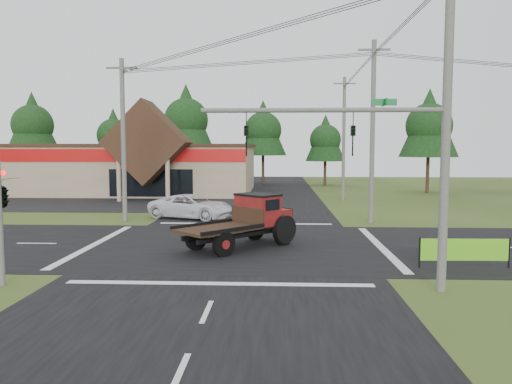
{
  "coord_description": "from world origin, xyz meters",
  "views": [
    {
      "loc": [
        2.07,
        -24.04,
        4.75
      ],
      "look_at": [
        0.75,
        5.08,
        2.2
      ],
      "focal_mm": 35.0,
      "sensor_mm": 36.0,
      "label": 1
    }
  ],
  "objects": [
    {
      "name": "utility_pole_n",
      "position": [
        8.0,
        22.0,
        5.74
      ],
      "size": [
        2.0,
        0.3,
        11.2
      ],
      "color": "#595651",
      "rests_on": "ground"
    },
    {
      "name": "parking_apron",
      "position": [
        -14.0,
        19.0,
        0.01
      ],
      "size": [
        28.0,
        14.0,
        0.02
      ],
      "primitive_type": "cube",
      "color": "black",
      "rests_on": "ground"
    },
    {
      "name": "utility_pole_ne",
      "position": [
        8.0,
        8.0,
        5.89
      ],
      "size": [
        2.0,
        0.3,
        11.5
      ],
      "color": "#595651",
      "rests_on": "ground"
    },
    {
      "name": "tree_row_b",
      "position": [
        -20.0,
        42.0,
        6.7
      ],
      "size": [
        5.6,
        5.6,
        10.1
      ],
      "color": "#332316",
      "rests_on": "ground"
    },
    {
      "name": "tree_row_a",
      "position": [
        -30.0,
        40.0,
        8.05
      ],
      "size": [
        6.72,
        6.72,
        12.12
      ],
      "color": "#332316",
      "rests_on": "ground"
    },
    {
      "name": "utility_pole_nw",
      "position": [
        -8.0,
        8.0,
        5.39
      ],
      "size": [
        2.0,
        0.3,
        10.5
      ],
      "color": "#595651",
      "rests_on": "ground"
    },
    {
      "name": "tree_row_e",
      "position": [
        8.0,
        40.0,
        6.03
      ],
      "size": [
        5.04,
        5.04,
        9.09
      ],
      "color": "#332316",
      "rests_on": "ground"
    },
    {
      "name": "utility_pole_nr",
      "position": [
        7.5,
        -7.5,
        5.64
      ],
      "size": [
        2.0,
        0.3,
        11.0
      ],
      "color": "#595651",
      "rests_on": "ground"
    },
    {
      "name": "ground",
      "position": [
        0.0,
        0.0,
        0.0
      ],
      "size": [
        120.0,
        120.0,
        0.0
      ],
      "primitive_type": "plane",
      "color": "#35491A",
      "rests_on": "ground"
    },
    {
      "name": "tree_row_d",
      "position": [
        0.0,
        42.0,
        7.38
      ],
      "size": [
        6.16,
        6.16,
        11.11
      ],
      "color": "#332316",
      "rests_on": "ground"
    },
    {
      "name": "tree_side_ne",
      "position": [
        18.0,
        30.0,
        7.38
      ],
      "size": [
        6.16,
        6.16,
        11.11
      ],
      "color": "#332316",
      "rests_on": "ground"
    },
    {
      "name": "road_ew",
      "position": [
        0.0,
        0.0,
        0.01
      ],
      "size": [
        120.0,
        12.0,
        0.02
      ],
      "primitive_type": "cube",
      "color": "black",
      "rests_on": "ground"
    },
    {
      "name": "traffic_signal_corner",
      "position": [
        -7.5,
        -7.32,
        3.52
      ],
      "size": [
        0.53,
        2.48,
        4.4
      ],
      "color": "#595651",
      "rests_on": "ground"
    },
    {
      "name": "roadside_banner",
      "position": [
        9.44,
        -4.21,
        0.62
      ],
      "size": [
        3.61,
        0.19,
        1.23
      ],
      "primitive_type": null,
      "rotation": [
        0.0,
        0.0,
        0.02
      ],
      "color": "#5FBB19",
      "rests_on": "ground"
    },
    {
      "name": "tree_row_c",
      "position": [
        -10.0,
        41.0,
        8.72
      ],
      "size": [
        7.28,
        7.28,
        13.13
      ],
      "color": "#332316",
      "rests_on": "ground"
    },
    {
      "name": "road_ns",
      "position": [
        0.0,
        0.0,
        0.01
      ],
      "size": [
        12.0,
        120.0,
        0.02
      ],
      "primitive_type": "cube",
      "color": "black",
      "rests_on": "ground"
    },
    {
      "name": "white_pickup",
      "position": [
        -3.81,
        9.45,
        0.81
      ],
      "size": [
        6.42,
        4.48,
        1.63
      ],
      "primitive_type": "imported",
      "rotation": [
        0.0,
        0.0,
        1.23
      ],
      "color": "white",
      "rests_on": "ground"
    },
    {
      "name": "cvs_building",
      "position": [
        -15.7,
        29.57,
        2.78
      ],
      "size": [
        30.4,
        18.2,
        9.19
      ],
      "color": "#9D8C6A",
      "rests_on": "ground"
    },
    {
      "name": "antique_flatbed_truck",
      "position": [
        0.2,
        -0.58,
        1.29
      ],
      "size": [
        5.96,
        6.07,
        2.57
      ],
      "primitive_type": null,
      "rotation": [
        0.0,
        0.0,
        -0.76
      ],
      "color": "#5A0C11",
      "rests_on": "ground"
    },
    {
      "name": "traffic_signal_mast",
      "position": [
        5.82,
        -7.5,
        4.43
      ],
      "size": [
        8.12,
        0.24,
        7.0
      ],
      "color": "#595651",
      "rests_on": "ground"
    }
  ]
}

